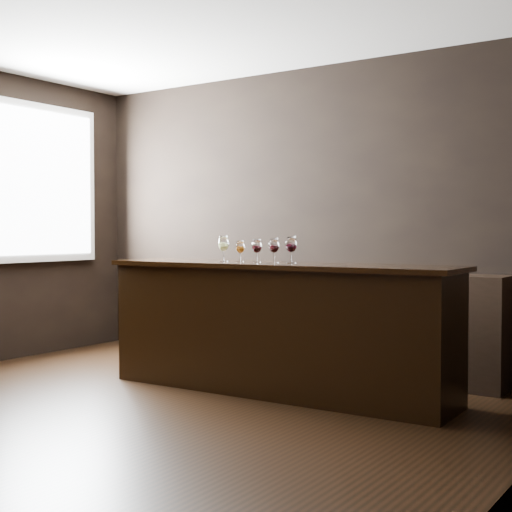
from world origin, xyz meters
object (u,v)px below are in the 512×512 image
Objects in this scene: glass_white at (223,244)px; glass_red_a at (257,247)px; glass_red_c at (291,245)px; back_bar_shelf at (360,323)px; glass_red_b at (274,246)px; glass_amber at (240,248)px; bar_counter at (278,330)px.

glass_white reaches higher than glass_red_a.
glass_white is 0.62m from glass_red_c.
back_bar_shelf is 1.20m from glass_red_b.
glass_red_b reaches higher than glass_amber.
bar_counter is at bearing -30.56° from glass_red_b.
glass_white is 1.02× the size of glass_red_c.
glass_white is at bearing 179.03° from bar_counter.
glass_red_b is at bearing 4.71° from glass_white.
glass_white is (-0.52, -0.00, 0.67)m from bar_counter.
glass_red_a is at bearing -115.22° from back_bar_shelf.
glass_amber is 0.15m from glass_red_a.
glass_white is 0.16m from glass_amber.
glass_red_c is at bearing 18.31° from bar_counter.
glass_red_c reaches higher than glass_red_a.
glass_red_a is at bearing 171.64° from bar_counter.
bar_counter is 16.28× the size of glass_amber.
glass_white is at bearing -127.66° from back_bar_shelf.
glass_red_b is (0.16, 0.01, 0.00)m from glass_red_a.
glass_amber is at bearing -174.87° from glass_red_b.
bar_counter is at bearing -103.41° from back_bar_shelf.
back_bar_shelf is at bearing 52.34° from glass_white.
glass_amber reaches higher than back_bar_shelf.
bar_counter is at bearing 0.50° from glass_white.
glass_white is at bearing -174.37° from glass_red_a.
glass_red_a reaches higher than glass_amber.
glass_amber is 0.90× the size of glass_red_b.
glass_amber is 0.46m from glass_red_c.
glass_red_b reaches higher than bar_counter.
back_bar_shelf is 14.76× the size of glass_amber.
glass_red_c reaches higher than back_bar_shelf.
glass_red_b is at bearing -179.36° from glass_red_c.
glass_white is at bearing -176.09° from glass_amber.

